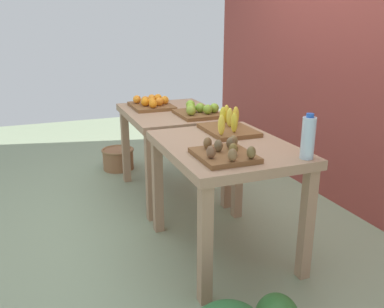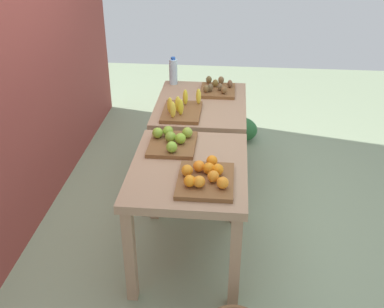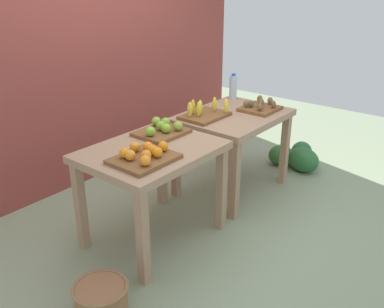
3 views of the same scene
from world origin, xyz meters
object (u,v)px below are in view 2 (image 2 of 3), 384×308
Objects in this scene: display_table_left at (189,180)px; display_table_right at (201,114)px; watermelon_pile at (231,127)px; apple_bin at (173,141)px; banana_crate at (182,109)px; kiwi_bin at (217,89)px; orange_bin at (205,177)px; water_bottle at (173,71)px.

display_table_right is (1.12, 0.00, 0.00)m from display_table_left.
apple_bin is at bearing 166.38° from watermelon_pile.
banana_crate is 1.44m from watermelon_pile.
apple_bin is at bearing 165.69° from kiwi_bin.
water_bottle reaches higher than orange_bin.
water_bottle is at bearing 7.04° from apple_bin.
watermelon_pile is (0.47, -0.58, -0.80)m from water_bottle.
display_table_right is 0.59m from water_bottle.
banana_crate is at bearing 9.76° from display_table_left.
display_table_right is at bearing 0.00° from display_table_left.
kiwi_bin reaches higher than display_table_right.
display_table_right is at bearing 5.51° from orange_bin.
water_bottle is (0.71, 0.16, 0.09)m from banana_crate.
apple_bin is (0.28, 0.15, 0.16)m from display_table_left.
water_bottle is (1.76, 0.43, 0.09)m from orange_bin.
kiwi_bin is at bearing -28.00° from banana_crate.
banana_crate is at bearing 152.00° from kiwi_bin.
banana_crate is 0.60m from kiwi_bin.
kiwi_bin is at bearing -27.14° from display_table_right.
watermelon_pile is (0.65, -0.14, -0.70)m from kiwi_bin.
water_bottle is at bearing 11.11° from display_table_left.
banana_crate is at bearing -167.28° from water_bottle.
banana_crate is 0.73m from water_bottle.
water_bottle is (1.28, 0.16, 0.09)m from apple_bin.
apple_bin is at bearing 170.05° from display_table_right.
water_bottle reaches higher than watermelon_pile.
display_table_right is 2.88× the size of kiwi_bin.
display_table_left is 2.12m from watermelon_pile.
water_bottle reaches higher than display_table_right.
water_bottle is (1.56, 0.31, 0.25)m from display_table_left.
orange_bin reaches higher than watermelon_pile.
apple_bin is 1.94m from watermelon_pile.
apple_bin is at bearing 179.89° from banana_crate.
apple_bin is 1.14m from kiwi_bin.
display_table_right is 2.60× the size of apple_bin.
display_table_right is 1.58× the size of watermelon_pile.
banana_crate is (1.06, 0.27, 0.00)m from orange_bin.
kiwi_bin is at bearing -0.22° from orange_bin.
display_table_left is at bearing 174.47° from kiwi_bin.
display_table_left is 1.12m from display_table_right.
orange_bin is (-1.32, -0.13, 0.16)m from display_table_right.
orange_bin is 1.00× the size of banana_crate.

